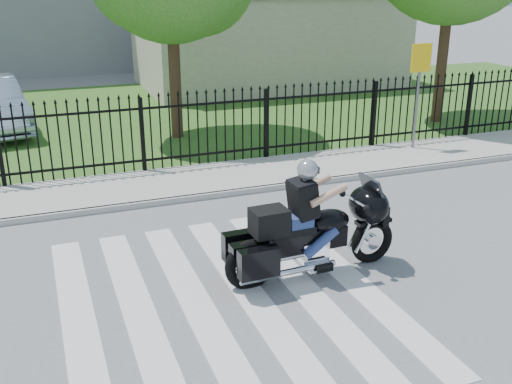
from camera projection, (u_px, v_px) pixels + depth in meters
name	position (u px, v px, depth m)	size (l,w,h in m)	color
ground	(224.00, 300.00, 8.54)	(120.00, 120.00, 0.00)	slate
crosswalk	(224.00, 300.00, 8.54)	(5.00, 5.50, 0.01)	silver
sidewalk	(154.00, 186.00, 12.91)	(40.00, 2.00, 0.12)	#ADAAA3
curb	(164.00, 202.00, 12.03)	(40.00, 0.12, 0.12)	#ADAAA3
grass_strip	(109.00, 118.00, 19.08)	(40.00, 12.00, 0.02)	#2C6021
iron_fence	(142.00, 137.00, 13.50)	(26.00, 0.04, 1.80)	black
building_low	(267.00, 41.00, 24.30)	(10.00, 6.00, 3.50)	beige
motorcycle_rider	(309.00, 228.00, 9.00)	(2.89, 0.92, 1.91)	black
traffic_sign	(420.00, 74.00, 14.86)	(0.58, 0.09, 2.64)	slate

